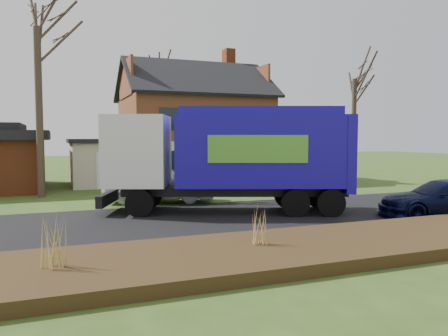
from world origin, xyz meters
name	(u,v)px	position (x,y,z in m)	size (l,w,h in m)	color
ground	(253,216)	(0.00, 0.00, 0.00)	(120.00, 120.00, 0.00)	#2E4918
road	(253,216)	(0.00, 0.00, 0.01)	(80.00, 7.00, 0.02)	black
mulch_verge	(339,245)	(0.00, -5.30, 0.15)	(80.00, 3.50, 0.30)	#322110
main_house	(186,121)	(1.49, 13.91, 4.03)	(12.95, 8.95, 9.26)	beige
garbage_truck	(233,152)	(-0.35, 1.07, 2.35)	(9.78, 5.76, 4.07)	black
silver_sedan	(160,185)	(-2.46, 4.70, 0.80)	(1.69, 4.83, 1.59)	#B6BABE
navy_wagon	(444,199)	(6.45, -2.72, 0.69)	(1.93, 4.74, 1.38)	black
tree_front_west	(36,1)	(-7.51, 8.47, 9.44)	(3.86, 3.86, 11.46)	#413127
tree_front_east	(355,62)	(11.31, 8.87, 7.79)	(3.45, 3.45, 9.59)	#3D2D24
tree_back	(160,55)	(1.91, 23.39, 10.09)	(3.82, 3.82, 12.11)	#3D2F24
grass_clump_west	(54,243)	(-6.89, -5.35, 0.80)	(0.38, 0.31, 1.00)	tan
grass_clump_mid	(262,226)	(-2.11, -5.08, 0.76)	(0.33, 0.27, 0.91)	#B1864E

